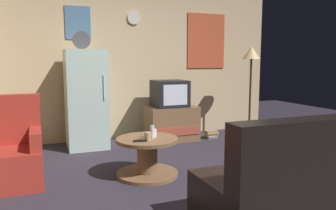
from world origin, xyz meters
name	(u,v)px	position (x,y,z in m)	size (l,w,h in m)	color
ground_plane	(197,181)	(0.00, 0.00, 0.00)	(12.00, 12.00, 0.00)	#2D2833
wall_with_art	(136,61)	(0.01, 2.45, 1.34)	(5.20, 0.12, 2.67)	#D1B284
fridge	(86,99)	(-0.92, 1.97, 0.75)	(0.60, 0.62, 1.77)	silver
tv_stand	(171,123)	(0.47, 1.92, 0.29)	(0.84, 0.53, 0.58)	brown
crt_tv	(170,94)	(0.44, 1.92, 0.80)	(0.54, 0.51, 0.44)	black
standing_lamp	(251,60)	(1.91, 1.74, 1.36)	(0.32, 0.32, 1.59)	#332D28
coffee_table	(147,157)	(-0.46, 0.39, 0.22)	(0.72, 0.72, 0.45)	brown
wine_glass	(152,132)	(-0.41, 0.37, 0.52)	(0.05, 0.05, 0.15)	silver
mug_ceramic_white	(153,133)	(-0.37, 0.43, 0.49)	(0.08, 0.08, 0.09)	silver
mug_ceramic_tan	(148,136)	(-0.48, 0.29, 0.49)	(0.08, 0.08, 0.09)	tan
remote_control	(140,141)	(-0.58, 0.25, 0.46)	(0.15, 0.04, 0.02)	black
armchair	(9,154)	(-1.94, 0.69, 0.34)	(0.68, 0.68, 0.96)	#A52D23
couch	(304,185)	(0.41, -1.15, 0.31)	(1.70, 0.80, 0.92)	black
book_stack	(211,134)	(1.16, 1.80, 0.07)	(0.22, 0.18, 0.14)	#337038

